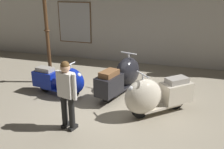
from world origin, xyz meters
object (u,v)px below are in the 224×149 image
Objects in this scene: lamppost at (46,26)px; scooter_0 at (63,81)px; visitor_0 at (67,91)px; scooter_2 at (154,96)px; scooter_1 at (122,76)px.

scooter_0 is at bearing -43.36° from lamppost.
scooter_0 is 1.08× the size of visitor_0.
scooter_2 is 0.52× the size of lamppost.
scooter_1 is (1.53, 0.69, 0.07)m from scooter_0.
lamppost is at bearing 102.40° from scooter_1.
scooter_2 is 1.08× the size of visitor_0.
lamppost reaches higher than scooter_1.
scooter_1 reaches higher than scooter_0.
lamppost is at bearing -61.79° from scooter_2.
scooter_0 is 2.60m from scooter_2.
visitor_0 is at bearing 179.92° from scooter_1.
lamppost is 2.07× the size of visitor_0.
scooter_2 is at bearing -40.90° from visitor_0.
visitor_0 is at bearing -8.20° from scooter_2.
scooter_2 is at bearing -18.70° from lamppost.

